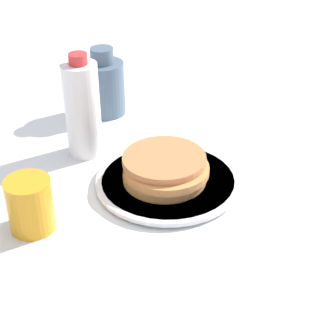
# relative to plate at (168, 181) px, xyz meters

# --- Properties ---
(ground_plane) EXTENTS (4.00, 4.00, 0.00)m
(ground_plane) POSITION_rel_plate_xyz_m (0.02, -0.02, -0.01)
(ground_plane) COLOR white
(plate) EXTENTS (0.24, 0.24, 0.01)m
(plate) POSITION_rel_plate_xyz_m (0.00, 0.00, 0.00)
(plate) COLOR white
(plate) RESTS_ON ground_plane
(pancake_stack) EXTENTS (0.14, 0.14, 0.04)m
(pancake_stack) POSITION_rel_plate_xyz_m (0.00, -0.00, 0.03)
(pancake_stack) COLOR #B97F44
(pancake_stack) RESTS_ON plate
(juice_glass) EXTENTS (0.07, 0.07, 0.08)m
(juice_glass) POSITION_rel_plate_xyz_m (0.19, -0.13, 0.03)
(juice_glass) COLOR orange
(juice_glass) RESTS_ON ground_plane
(cream_jug) EXTENTS (0.08, 0.08, 0.14)m
(cream_jug) POSITION_rel_plate_xyz_m (-0.18, -0.23, 0.05)
(cream_jug) COLOR #4C6075
(cream_jug) RESTS_ON ground_plane
(water_bottle_near) EXTENTS (0.06, 0.06, 0.19)m
(water_bottle_near) POSITION_rel_plate_xyz_m (-0.03, -0.18, 0.08)
(water_bottle_near) COLOR white
(water_bottle_near) RESTS_ON ground_plane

